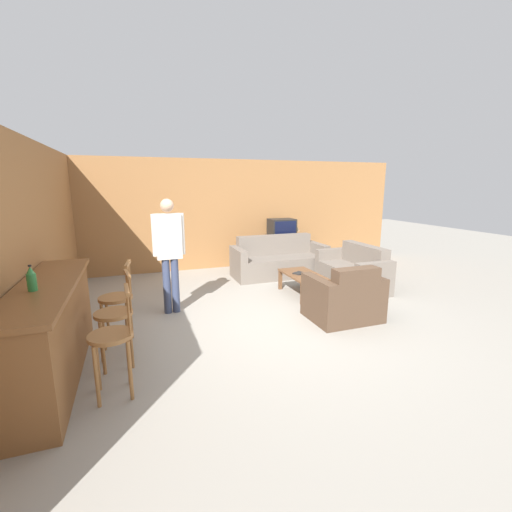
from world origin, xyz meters
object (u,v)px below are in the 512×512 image
(coffee_table, at_px, (303,277))
(bottle, at_px, (31,279))
(bar_chair_far, at_px, (117,303))
(tv_unit, at_px, (281,254))
(book_on_table, at_px, (299,273))
(armchair_near, at_px, (344,299))
(loveseat_right, at_px, (353,272))
(bar_chair_near, at_px, (113,341))
(person_by_window, at_px, (169,248))
(bar_chair_mid, at_px, (115,318))
(couch_far, at_px, (279,261))
(tv, at_px, (282,230))
(table_lamp, at_px, (295,228))

(coffee_table, xyz_separation_m, bottle, (-3.81, -1.79, 0.80))
(bottle, bearing_deg, bar_chair_far, 49.72)
(tv_unit, relative_size, book_on_table, 4.03)
(armchair_near, bearing_deg, loveseat_right, 50.25)
(bar_chair_near, xyz_separation_m, armchair_near, (3.18, 0.88, -0.24))
(person_by_window, bearing_deg, coffee_table, 1.91)
(loveseat_right, relative_size, book_on_table, 6.18)
(bar_chair_mid, bearing_deg, tv_unit, 45.78)
(couch_far, distance_m, tv, 1.10)
(bar_chair_mid, distance_m, book_on_table, 3.45)
(table_lamp, bearing_deg, tv_unit, 180.00)
(bar_chair_near, height_order, coffee_table, bar_chair_near)
(armchair_near, bearing_deg, bar_chair_far, 175.11)
(couch_far, bearing_deg, loveseat_right, -52.74)
(coffee_table, relative_size, table_lamp, 2.29)
(bar_chair_mid, xyz_separation_m, table_lamp, (4.06, 3.81, 0.39))
(bar_chair_mid, bearing_deg, couch_far, 42.36)
(bar_chair_near, xyz_separation_m, couch_far, (3.27, 3.58, -0.24))
(armchair_near, relative_size, person_by_window, 0.56)
(armchair_near, height_order, tv_unit, armchair_near)
(bar_chair_mid, relative_size, table_lamp, 2.40)
(bar_chair_far, bearing_deg, armchair_near, -4.89)
(bar_chair_far, relative_size, table_lamp, 2.40)
(bar_chair_near, relative_size, table_lamp, 2.40)
(bar_chair_near, height_order, tv_unit, bar_chair_near)
(table_lamp, bearing_deg, bar_chair_mid, -136.86)
(bar_chair_mid, height_order, coffee_table, bar_chair_mid)
(book_on_table, bearing_deg, tv_unit, 74.16)
(armchair_near, distance_m, loveseat_right, 1.75)
(loveseat_right, height_order, person_by_window, person_by_window)
(tv, bearing_deg, couch_far, -117.82)
(couch_far, bearing_deg, person_by_window, -148.85)
(tv, relative_size, person_by_window, 0.34)
(couch_far, bearing_deg, table_lamp, 46.15)
(tv_unit, bearing_deg, table_lamp, -0.00)
(bar_chair_mid, relative_size, bar_chair_far, 1.00)
(loveseat_right, bearing_deg, tv, 105.31)
(armchair_near, bearing_deg, bottle, -172.16)
(armchair_near, bearing_deg, tv, 81.52)
(armchair_near, bearing_deg, bar_chair_mid, -174.90)
(loveseat_right, bearing_deg, bar_chair_mid, -159.23)
(bar_chair_near, bearing_deg, book_on_table, 35.31)
(coffee_table, distance_m, bottle, 4.28)
(bottle, height_order, person_by_window, person_by_window)
(tv, relative_size, bottle, 2.44)
(bar_chair_near, bearing_deg, person_by_window, 69.87)
(armchair_near, relative_size, book_on_table, 4.05)
(couch_far, relative_size, armchair_near, 2.05)
(bar_chair_far, relative_size, armchair_near, 1.06)
(bar_chair_mid, bearing_deg, bar_chair_far, 90.00)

